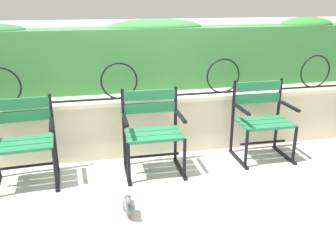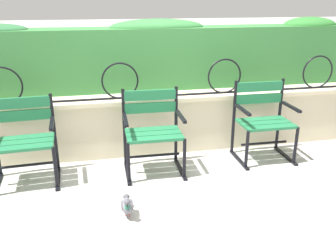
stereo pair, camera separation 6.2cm
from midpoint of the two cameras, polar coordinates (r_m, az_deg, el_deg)
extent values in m
plane|color=#B7B5AF|center=(3.81, -0.20, -8.19)|extent=(60.00, 60.00, 0.00)
cube|color=beige|center=(4.38, -2.45, 0.17)|extent=(7.29, 0.35, 0.64)
cube|color=beige|center=(4.28, -2.52, 4.55)|extent=(7.29, 0.41, 0.05)
cylinder|color=black|center=(4.20, -2.33, 4.78)|extent=(6.75, 0.02, 0.02)
torus|color=black|center=(4.19, -25.43, 5.63)|extent=(0.42, 0.02, 0.42)
torus|color=black|center=(4.10, -8.20, 7.07)|extent=(0.42, 0.02, 0.42)
torus|color=black|center=(4.37, 8.35, 7.86)|extent=(0.42, 0.02, 0.42)
torus|color=black|center=(4.95, 22.00, 8.03)|extent=(0.42, 0.02, 0.42)
cube|color=#387A3D|center=(4.61, -3.59, 10.72)|extent=(7.15, 0.51, 0.75)
ellipsoid|color=#34723A|center=(4.59, -2.39, 15.40)|extent=(1.18, 0.46, 0.21)
ellipsoid|color=#347E34|center=(5.38, 20.85, 14.82)|extent=(0.74, 0.46, 0.21)
cube|color=#237547|center=(3.67, -22.84, -3.45)|extent=(0.59, 0.16, 0.03)
cube|color=#237547|center=(3.79, -22.64, -2.66)|extent=(0.59, 0.16, 0.03)
cube|color=#237547|center=(3.92, -22.46, -1.93)|extent=(0.59, 0.16, 0.03)
cube|color=#237547|center=(3.91, -22.97, 3.30)|extent=(0.59, 0.06, 0.11)
cube|color=#237547|center=(3.95, -22.71, 1.44)|extent=(0.59, 0.06, 0.11)
cylinder|color=black|center=(3.99, -18.13, -1.16)|extent=(0.04, 0.04, 0.86)
cylinder|color=black|center=(3.68, -17.91, -6.52)|extent=(0.04, 0.04, 0.44)
cube|color=black|center=(3.94, -17.55, -8.06)|extent=(0.07, 0.52, 0.02)
cube|color=black|center=(3.70, -18.50, 0.32)|extent=(0.06, 0.40, 0.03)
cylinder|color=black|center=(3.88, -22.18, -5.97)|extent=(0.56, 0.06, 0.03)
cube|color=#237547|center=(3.62, -2.42, -2.10)|extent=(0.58, 0.14, 0.03)
cube|color=#237547|center=(3.75, -2.77, -1.34)|extent=(0.58, 0.14, 0.03)
cube|color=#237547|center=(3.87, -3.09, -0.63)|extent=(0.58, 0.14, 0.03)
cube|color=#237547|center=(3.86, -3.42, 4.92)|extent=(0.58, 0.04, 0.11)
cube|color=#237547|center=(3.90, -3.38, 2.92)|extent=(0.58, 0.04, 0.11)
cylinder|color=black|center=(4.02, 0.75, 0.16)|extent=(0.04, 0.04, 0.88)
cylinder|color=black|center=(3.72, 2.17, -5.22)|extent=(0.04, 0.04, 0.44)
cube|color=black|center=(3.97, 1.47, -6.81)|extent=(0.05, 0.52, 0.02)
cube|color=black|center=(3.74, 1.55, 1.56)|extent=(0.04, 0.40, 0.03)
cylinder|color=black|center=(3.94, -7.46, -0.41)|extent=(0.04, 0.04, 0.88)
cylinder|color=black|center=(3.63, -6.75, -5.96)|extent=(0.04, 0.04, 0.44)
cube|color=black|center=(3.89, -6.89, -7.53)|extent=(0.05, 0.52, 0.02)
cube|color=black|center=(3.66, -7.28, 0.97)|extent=(0.04, 0.40, 0.03)
cylinder|color=black|center=(3.84, -2.71, -4.71)|extent=(0.55, 0.04, 0.03)
cube|color=#237547|center=(4.11, 15.53, -0.13)|extent=(0.58, 0.13, 0.03)
cube|color=#237547|center=(4.23, 14.70, 0.48)|extent=(0.58, 0.13, 0.03)
cube|color=#237547|center=(4.34, 13.91, 1.06)|extent=(0.58, 0.13, 0.03)
cube|color=#237547|center=(4.33, 13.73, 6.16)|extent=(0.58, 0.04, 0.11)
cube|color=#237547|center=(4.37, 13.57, 4.31)|extent=(0.58, 0.04, 0.11)
cylinder|color=black|center=(4.56, 16.67, 1.78)|extent=(0.04, 0.04, 0.89)
cylinder|color=black|center=(4.29, 19.06, -2.85)|extent=(0.04, 0.04, 0.44)
cube|color=black|center=(4.51, 17.56, -4.41)|extent=(0.05, 0.52, 0.02)
cube|color=black|center=(4.31, 18.38, 3.00)|extent=(0.04, 0.40, 0.03)
cylinder|color=black|center=(4.31, 9.84, 1.33)|extent=(0.04, 0.04, 0.89)
cylinder|color=black|center=(4.02, 11.90, -3.63)|extent=(0.04, 0.04, 0.44)
cube|color=black|center=(4.27, 10.69, -5.22)|extent=(0.05, 0.52, 0.02)
cube|color=black|center=(4.05, 11.22, 2.61)|extent=(0.04, 0.40, 0.03)
cylinder|color=black|center=(4.31, 14.43, -2.56)|extent=(0.55, 0.04, 0.03)
ellipsoid|color=slate|center=(3.16, -6.84, -12.53)|extent=(0.11, 0.20, 0.11)
cylinder|color=#2D6B56|center=(3.09, -6.79, -12.62)|extent=(0.05, 0.06, 0.06)
sphere|color=#55555D|center=(3.04, -6.81, -11.99)|extent=(0.06, 0.06, 0.06)
cone|color=black|center=(3.01, -6.77, -12.39)|extent=(0.02, 0.02, 0.01)
cone|color=#4A4A52|center=(3.26, -6.95, -11.53)|extent=(0.06, 0.08, 0.06)
ellipsoid|color=#5B5B63|center=(3.17, -6.07, -12.30)|extent=(0.03, 0.14, 0.07)
ellipsoid|color=#5B5B63|center=(3.17, -7.64, -12.40)|extent=(0.03, 0.14, 0.07)
cylinder|color=#C6515B|center=(3.20, -6.44, -13.81)|extent=(0.01, 0.01, 0.05)
cylinder|color=#C6515B|center=(3.21, -7.12, -13.66)|extent=(0.01, 0.01, 0.05)
camera|label=1|loc=(0.03, -90.48, -0.17)|focal=38.38mm
camera|label=2|loc=(0.03, 89.52, 0.17)|focal=38.38mm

